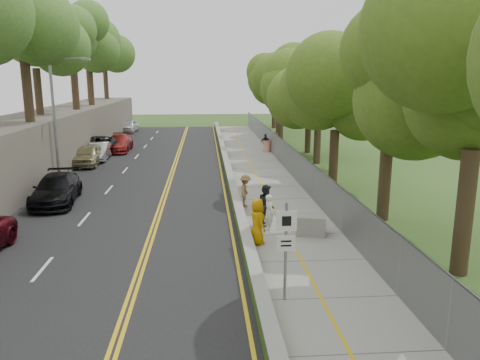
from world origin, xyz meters
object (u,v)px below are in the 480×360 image
concrete_block (310,225)px  person_far (266,143)px  painter_0 (257,221)px  streetlight (58,111)px  construction_barrel (267,146)px  signpost (286,241)px

concrete_block → person_far: (1.00, 22.98, 0.37)m
painter_0 → streetlight: bearing=20.8°
construction_barrel → person_far: size_ratio=0.62×
streetlight → construction_barrel: bearing=38.4°
streetlight → painter_0: streetlight is taller
concrete_block → painter_0: 2.70m
construction_barrel → painter_0: (-3.55, -23.70, 0.45)m
signpost → construction_barrel: size_ratio=3.11×
signpost → painter_0: bearing=93.4°
signpost → construction_barrel: bearing=83.5°
person_far → concrete_block: bearing=84.0°
painter_0 → person_far: size_ratio=1.19×
streetlight → construction_barrel: size_ratio=8.03×
construction_barrel → concrete_block: construction_barrel is taller
construction_barrel → concrete_block: bearing=-92.8°
streetlight → person_far: 19.31m
concrete_block → construction_barrel: bearing=87.2°
streetlight → painter_0: 16.82m
streetlight → concrete_block: (13.66, -11.00, -4.17)m
signpost → person_far: size_ratio=1.94×
painter_0 → construction_barrel: bearing=-30.8°
streetlight → painter_0: bearing=-46.9°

